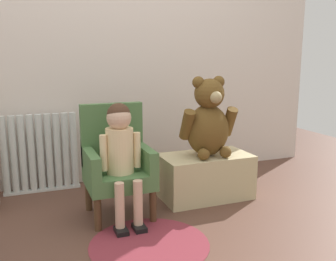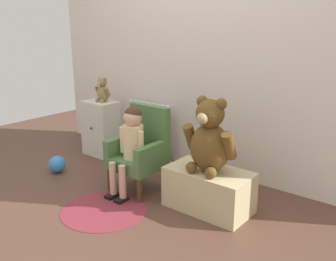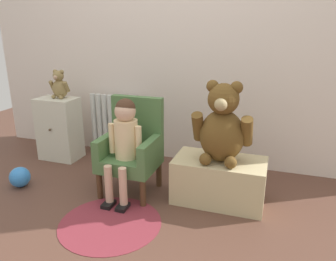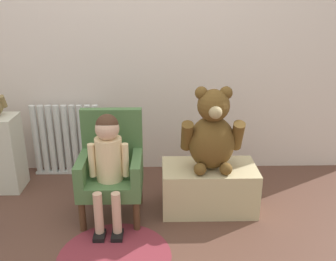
{
  "view_description": "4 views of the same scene",
  "coord_description": "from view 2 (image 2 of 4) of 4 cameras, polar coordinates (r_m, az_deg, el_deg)",
  "views": [
    {
      "loc": [
        -0.65,
        -1.82,
        1.01
      ],
      "look_at": [
        0.22,
        0.42,
        0.53
      ],
      "focal_mm": 40.0,
      "sensor_mm": 36.0,
      "label": 1
    },
    {
      "loc": [
        1.93,
        -1.72,
        1.39
      ],
      "look_at": [
        0.21,
        0.4,
        0.59
      ],
      "focal_mm": 40.0,
      "sensor_mm": 36.0,
      "label": 2
    },
    {
      "loc": [
        0.88,
        -1.63,
        1.22
      ],
      "look_at": [
        0.17,
        0.45,
        0.51
      ],
      "focal_mm": 35.0,
      "sensor_mm": 36.0,
      "label": 3
    },
    {
      "loc": [
        0.21,
        -1.8,
        1.43
      ],
      "look_at": [
        0.26,
        0.48,
        0.59
      ],
      "focal_mm": 40.0,
      "sensor_mm": 36.0,
      "label": 4
    }
  ],
  "objects": [
    {
      "name": "child_armchair",
      "position": [
        3.17,
        -4.15,
        -3.0
      ],
      "size": [
        0.41,
        0.39,
        0.71
      ],
      "color": "#4A7140",
      "rests_on": "ground_plane"
    },
    {
      "name": "large_teddy_bear",
      "position": [
        2.73,
        6.37,
        -1.37
      ],
      "size": [
        0.41,
        0.29,
        0.56
      ],
      "color": "brown",
      "rests_on": "low_bench"
    },
    {
      "name": "radiator",
      "position": [
        3.89,
        -2.85,
        -0.06
      ],
      "size": [
        0.56,
        0.05,
        0.59
      ],
      "color": "silver",
      "rests_on": "ground_plane"
    },
    {
      "name": "back_wall",
      "position": [
        3.49,
        5.37,
        13.15
      ],
      "size": [
        3.8,
        0.05,
        2.4
      ],
      "primitive_type": "cube",
      "color": "silver",
      "rests_on": "ground_plane"
    },
    {
      "name": "small_dresser",
      "position": [
        4.05,
        -10.2,
        0.34
      ],
      "size": [
        0.36,
        0.27,
        0.58
      ],
      "color": "beige",
      "rests_on": "ground_plane"
    },
    {
      "name": "low_bench",
      "position": [
        2.89,
        6.21,
        -8.95
      ],
      "size": [
        0.64,
        0.35,
        0.32
      ],
      "primitive_type": "cube",
      "color": "#C8B787",
      "rests_on": "ground_plane"
    },
    {
      "name": "toy_ball",
      "position": [
        3.73,
        -16.55,
        -4.95
      ],
      "size": [
        0.16,
        0.16,
        0.16
      ],
      "primitive_type": "sphere",
      "color": "#3483D9",
      "rests_on": "ground_plane"
    },
    {
      "name": "ground_plane",
      "position": [
        2.94,
        -8.43,
        -12.07
      ],
      "size": [
        6.0,
        6.0,
        0.0
      ],
      "primitive_type": "plane",
      "color": "brown"
    },
    {
      "name": "small_teddy_bear",
      "position": [
        3.95,
        -9.91,
        5.98
      ],
      "size": [
        0.19,
        0.13,
        0.26
      ],
      "color": "olive",
      "rests_on": "small_dresser"
    },
    {
      "name": "floor_rug",
      "position": [
        2.96,
        -9.67,
        -11.83
      ],
      "size": [
        0.66,
        0.66,
        0.01
      ],
      "primitive_type": "cylinder",
      "color": "maroon",
      "rests_on": "ground_plane"
    },
    {
      "name": "child_figure",
      "position": [
        3.05,
        -5.65,
        -1.11
      ],
      "size": [
        0.25,
        0.35,
        0.74
      ],
      "color": "beige",
      "rests_on": "ground_plane"
    }
  ]
}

